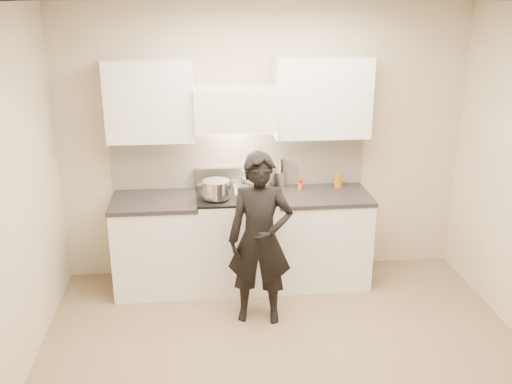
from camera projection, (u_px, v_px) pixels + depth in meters
ground_plane at (289, 367)px, 4.44m from camera, size 4.00×4.00×0.00m
room_shell at (278, 157)px, 4.26m from camera, size 4.04×3.54×2.70m
stove at (237, 239)px, 5.60m from camera, size 0.76×0.65×0.96m
counter_right at (320, 237)px, 5.68m from camera, size 0.92×0.67×0.92m
counter_left at (157, 243)px, 5.53m from camera, size 0.82×0.67×0.92m
wok at (257, 180)px, 5.53m from camera, size 0.32×0.38×0.26m
stock_pot at (216, 189)px, 5.27m from camera, size 0.35×0.30×0.17m
utensil_crock at (281, 178)px, 5.70m from camera, size 0.11×0.11×0.29m
spice_jar at (300, 185)px, 5.61m from camera, size 0.05×0.05×0.10m
oil_glass at (338, 180)px, 5.69m from camera, size 0.08×0.08×0.14m
person at (260, 239)px, 4.87m from camera, size 0.61×0.45×1.53m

